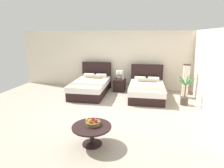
% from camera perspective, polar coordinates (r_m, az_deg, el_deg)
% --- Properties ---
extents(ground_plane, '(9.65, 9.66, 0.02)m').
position_cam_1_polar(ground_plane, '(6.15, -1.09, -8.37)').
color(ground_plane, '#AB9E8B').
extents(wall_back, '(9.65, 0.12, 2.54)m').
position_cam_1_polar(wall_back, '(8.72, 3.27, 7.16)').
color(wall_back, silver).
rests_on(wall_back, ground).
extents(wall_side_right, '(0.12, 5.26, 2.54)m').
position_cam_1_polar(wall_side_right, '(6.28, 27.79, 2.67)').
color(wall_side_right, '#F0DCC8').
rests_on(wall_side_right, ground).
extents(bed_near_window, '(1.38, 2.24, 1.18)m').
position_cam_1_polar(bed_near_window, '(7.93, -6.28, -0.73)').
color(bed_near_window, black).
rests_on(bed_near_window, ground).
extents(bed_near_corner, '(1.38, 2.08, 1.16)m').
position_cam_1_polar(bed_near_corner, '(7.57, 10.16, -1.72)').
color(bed_near_corner, black).
rests_on(bed_near_corner, ground).
extents(nightstand, '(0.49, 0.49, 0.52)m').
position_cam_1_polar(nightstand, '(8.29, 2.16, -0.34)').
color(nightstand, black).
rests_on(nightstand, ground).
extents(table_lamp, '(0.29, 0.29, 0.38)m').
position_cam_1_polar(table_lamp, '(8.20, 2.21, 2.94)').
color(table_lamp, tan).
rests_on(table_lamp, nightstand).
extents(vase, '(0.08, 0.08, 0.21)m').
position_cam_1_polar(vase, '(8.15, 3.15, 2.00)').
color(vase, '#B5BEBE').
rests_on(vase, nightstand).
extents(coffee_table, '(0.87, 0.87, 0.45)m').
position_cam_1_polar(coffee_table, '(4.35, -6.00, -13.42)').
color(coffee_table, black).
rests_on(coffee_table, ground).
extents(fruit_bowl, '(0.33, 0.33, 0.16)m').
position_cam_1_polar(fruit_bowl, '(4.32, -5.67, -11.29)').
color(fruit_bowl, brown).
rests_on(fruit_bowl, coffee_table).
extents(loose_apple, '(0.08, 0.08, 0.08)m').
position_cam_1_polar(loose_apple, '(4.49, -7.38, -10.53)').
color(loose_apple, '#90A941').
rests_on(loose_apple, coffee_table).
extents(floor_lamp_corner, '(0.25, 0.25, 1.29)m').
position_cam_1_polar(floor_lamp_corner, '(7.87, 20.96, 0.78)').
color(floor_lamp_corner, black).
rests_on(floor_lamp_corner, ground).
extents(potted_palm, '(0.56, 0.46, 1.05)m').
position_cam_1_polar(potted_palm, '(7.09, 20.74, -3.24)').
color(potted_palm, '#484038').
rests_on(potted_palm, ground).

